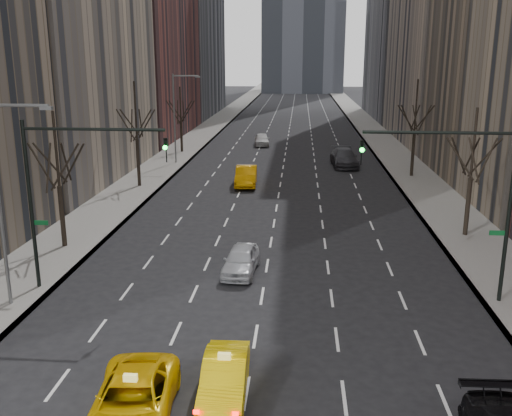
# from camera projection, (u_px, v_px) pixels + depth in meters

# --- Properties ---
(sidewalk_left) EXTENTS (4.50, 320.00, 0.15)m
(sidewalk_left) POSITION_uv_depth(u_px,v_px,m) (205.00, 132.00, 83.50)
(sidewalk_left) COLOR slate
(sidewalk_left) RESTS_ON ground
(sidewalk_right) EXTENTS (4.50, 320.00, 0.15)m
(sidewalk_right) POSITION_uv_depth(u_px,v_px,m) (374.00, 134.00, 81.68)
(sidewalk_right) COLOR slate
(sidewalk_right) RESTS_ON ground
(tree_lw_b) EXTENTS (3.36, 3.50, 7.82)m
(tree_lw_b) POSITION_uv_depth(u_px,v_px,m) (59.00, 186.00, 32.46)
(tree_lw_b) COLOR black
(tree_lw_b) RESTS_ON ground
(tree_lw_c) EXTENTS (3.36, 3.50, 8.74)m
(tree_lw_c) POSITION_uv_depth(u_px,v_px,m) (137.00, 140.00, 47.79)
(tree_lw_c) COLOR black
(tree_lw_c) RESTS_ON ground
(tree_lw_d) EXTENTS (3.36, 3.50, 7.36)m
(tree_lw_d) POSITION_uv_depth(u_px,v_px,m) (181.00, 122.00, 65.25)
(tree_lw_d) COLOR black
(tree_lw_d) RESTS_ON ground
(tree_rw_b) EXTENTS (3.36, 3.50, 7.82)m
(tree_rw_b) POSITION_uv_depth(u_px,v_px,m) (470.00, 178.00, 34.53)
(tree_rw_b) COLOR black
(tree_rw_b) RESTS_ON ground
(tree_rw_c) EXTENTS (3.36, 3.50, 8.74)m
(tree_rw_c) POSITION_uv_depth(u_px,v_px,m) (414.00, 134.00, 51.79)
(tree_rw_c) COLOR black
(tree_rw_c) RESTS_ON ground
(traffic_mast_left) EXTENTS (6.69, 0.39, 8.00)m
(traffic_mast_left) POSITION_uv_depth(u_px,v_px,m) (64.00, 179.00, 26.01)
(traffic_mast_left) COLOR black
(traffic_mast_left) RESTS_ON ground
(traffic_mast_right) EXTENTS (6.69, 0.39, 8.00)m
(traffic_mast_right) POSITION_uv_depth(u_px,v_px,m) (472.00, 185.00, 24.66)
(traffic_mast_right) COLOR black
(traffic_mast_right) RESTS_ON ground
(streetlight_near) EXTENTS (2.83, 0.22, 9.00)m
(streetlight_near) POSITION_uv_depth(u_px,v_px,m) (5.00, 185.00, 24.18)
(streetlight_near) COLOR slate
(streetlight_near) RESTS_ON ground
(streetlight_far) EXTENTS (2.83, 0.22, 9.00)m
(streetlight_far) POSITION_uv_depth(u_px,v_px,m) (178.00, 109.00, 57.89)
(streetlight_far) COLOR slate
(streetlight_far) RESTS_ON ground
(taxi_suv) EXTENTS (2.88, 5.44, 1.46)m
(taxi_suv) POSITION_uv_depth(u_px,v_px,m) (132.00, 402.00, 17.30)
(taxi_suv) COLOR #EAB404
(taxi_suv) RESTS_ON ground
(taxi_sedan) EXTENTS (1.56, 4.16, 1.36)m
(taxi_sedan) POSITION_uv_depth(u_px,v_px,m) (225.00, 378.00, 18.72)
(taxi_sedan) COLOR yellow
(taxi_sedan) RESTS_ON ground
(silver_sedan_ahead) EXTENTS (1.88, 4.15, 1.38)m
(silver_sedan_ahead) POSITION_uv_depth(u_px,v_px,m) (241.00, 260.00, 29.46)
(silver_sedan_ahead) COLOR #ADB0B6
(silver_sedan_ahead) RESTS_ON ground
(far_taxi) EXTENTS (2.00, 5.14, 1.67)m
(far_taxi) POSITION_uv_depth(u_px,v_px,m) (246.00, 176.00, 49.27)
(far_taxi) COLOR orange
(far_taxi) RESTS_ON ground
(far_suv_grey) EXTENTS (2.80, 6.18, 1.76)m
(far_suv_grey) POSITION_uv_depth(u_px,v_px,m) (344.00, 158.00, 57.81)
(far_suv_grey) COLOR #2F2F34
(far_suv_grey) RESTS_ON ground
(far_car_white) EXTENTS (2.19, 4.57, 1.51)m
(far_car_white) POSITION_uv_depth(u_px,v_px,m) (262.00, 139.00, 71.27)
(far_car_white) COLOR silver
(far_car_white) RESTS_ON ground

